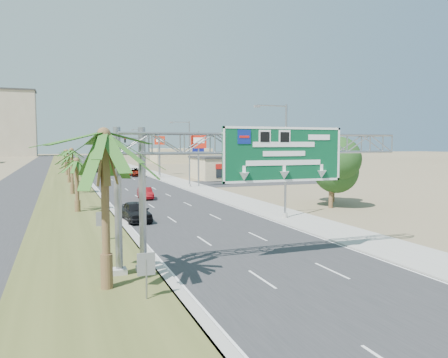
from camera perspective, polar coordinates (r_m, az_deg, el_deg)
ground at (r=17.41m, az=21.94°, el=-17.91°), size 600.00×600.00×0.00m
road at (r=122.41m, az=-15.56°, el=1.35°), size 12.00×300.00×0.02m
sidewalk_right at (r=123.46m, az=-11.63°, el=1.46°), size 4.00×300.00×0.10m
median_grass at (r=121.91m, az=-20.25°, el=1.24°), size 7.00×300.00×0.12m
opposing_road at (r=122.05m, az=-23.54°, el=1.12°), size 8.00×300.00×0.02m
sign_gantry at (r=23.86m, az=4.04°, el=3.35°), size 16.75×1.24×7.50m
palm_near at (r=19.82m, az=-15.43°, el=5.47°), size 5.70×5.70×8.35m
palm_row_b at (r=43.79m, az=-18.72°, el=2.16°), size 3.99×3.99×5.95m
palm_row_c at (r=59.76m, az=-19.30°, el=3.46°), size 3.99×3.99×6.75m
palm_row_d at (r=77.77m, az=-19.64°, el=2.73°), size 3.99×3.99×5.45m
palm_row_e at (r=96.75m, az=-19.88°, el=3.44°), size 3.99×3.99×6.15m
palm_row_f at (r=121.75m, az=-20.07°, el=3.43°), size 3.99×3.99×5.75m
streetlight_near at (r=38.45m, az=7.79°, el=1.75°), size 3.27×0.44×10.00m
streetlight_mid at (r=66.35m, az=-4.70°, el=2.95°), size 3.27×0.44×10.00m
streetlight_far at (r=101.42m, az=-10.36°, el=3.45°), size 3.27×0.44×10.00m
signal_mast at (r=85.28m, az=-9.81°, el=3.36°), size 10.28×0.71×8.00m
store_building at (r=84.60m, az=2.27°, el=1.49°), size 18.00×10.00×4.00m
oak_near at (r=45.91m, az=13.86°, el=1.91°), size 4.50×4.50×6.80m
oak_far at (r=50.93m, az=14.07°, el=1.35°), size 3.50×3.50×5.60m
median_signback_a at (r=18.74m, az=-10.12°, el=-11.33°), size 0.75×0.08×2.08m
median_signback_b at (r=30.27m, az=-15.67°, el=-5.32°), size 0.75×0.08×2.08m
tower_distant at (r=262.79m, az=-25.50°, el=6.52°), size 20.00×16.00×35.00m
building_distant_right at (r=157.24m, az=-5.64°, el=3.08°), size 20.00×12.00×5.00m
car_left_lane at (r=37.97m, az=-11.44°, el=-4.18°), size 2.27×5.04×1.68m
car_mid_lane at (r=53.01m, az=-10.25°, el=-1.86°), size 1.57×4.21×1.37m
car_right_lane at (r=91.25m, az=-11.46°, el=0.88°), size 3.51×6.23×1.64m
car_far at (r=106.95m, az=-16.66°, el=1.31°), size 3.03×5.91×1.64m
pole_sign_red_near at (r=66.93m, az=-3.34°, el=4.67°), size 2.34×1.18×8.54m
pole_sign_blue at (r=72.44m, az=-3.40°, el=4.17°), size 2.01×0.40×8.10m
pole_sign_red_far at (r=93.37m, az=-8.39°, el=4.60°), size 2.14×1.14×8.45m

